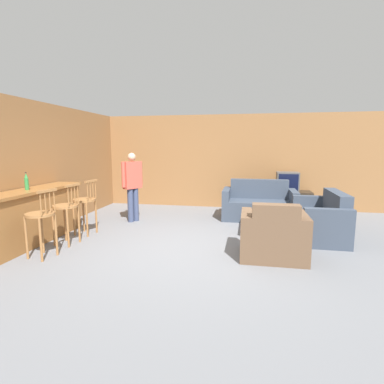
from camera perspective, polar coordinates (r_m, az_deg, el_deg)
name	(u,v)px	position (r m, az deg, el deg)	size (l,w,h in m)	color
ground_plane	(188,249)	(5.16, -0.74, -10.85)	(24.00, 24.00, 0.00)	slate
wall_back	(214,162)	(8.54, 4.23, 5.80)	(9.40, 0.08, 2.60)	olive
wall_left	(64,165)	(7.39, -23.18, 4.68)	(0.08, 8.71, 2.60)	olive
bar_counter	(34,216)	(6.11, -27.83, -3.99)	(0.55, 2.27, 0.97)	brown
bar_chair_near	(41,220)	(5.19, -26.83, -4.71)	(0.49, 0.49, 1.08)	#996638
bar_chair_mid	(66,211)	(5.71, -22.84, -3.30)	(0.46, 0.46, 1.08)	#996638
bar_chair_far	(85,204)	(6.23, -19.69, -2.18)	(0.47, 0.47, 1.08)	#996638
couch_far	(259,205)	(7.34, 12.63, -2.48)	(1.70, 0.87, 0.93)	#384251
armchair_near	(273,237)	(4.85, 15.22, -8.31)	(0.99, 0.83, 0.90)	brown
loveseat_right	(321,221)	(6.22, 23.41, -5.03)	(0.80, 1.50, 0.89)	#384251
coffee_table	(262,217)	(6.16, 13.18, -4.61)	(0.64, 1.02, 0.39)	brown
tv_unit	(286,202)	(8.24, 17.54, -1.79)	(1.23, 0.56, 0.57)	#2D2319
tv	(287,182)	(8.17, 17.71, 1.89)	(0.55, 0.43, 0.50)	#4C4C4C
bottle	(26,182)	(5.96, -28.99, 1.72)	(0.07, 0.07, 0.31)	#2D7F3D
book_on_table	(258,212)	(6.31, 12.53, -3.65)	(0.17, 0.17, 0.03)	black
person_by_window	(132,183)	(6.98, -11.28, 1.65)	(0.37, 0.48, 1.58)	#384260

